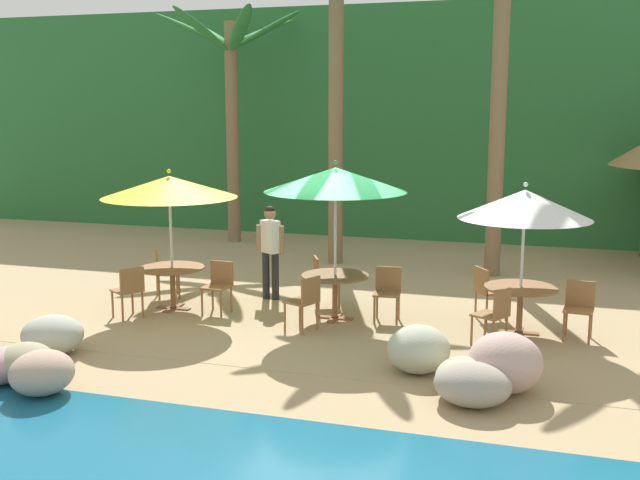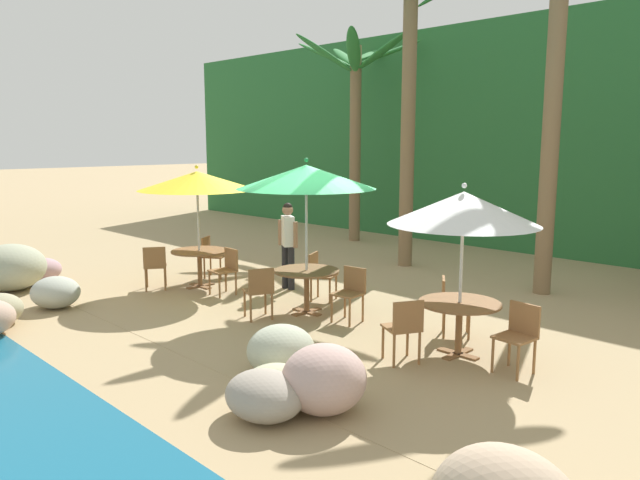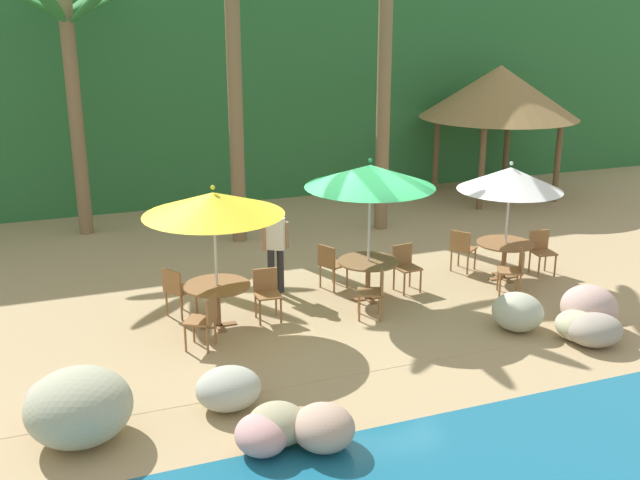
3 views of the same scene
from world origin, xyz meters
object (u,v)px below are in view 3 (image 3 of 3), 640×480
dining_table_white (505,249)px  palm_tree_second (232,28)px  chair_yellow_left (205,318)px  palm_tree_nearest (69,58)px  chair_white_inland (462,247)px  palm_tree_third (385,32)px  chair_yellow_inland (177,288)px  chair_white_left (515,268)px  umbrella_yellow (213,204)px  palapa_hut (499,92)px  waiter_in_white (275,242)px  dining_table_yellow (217,292)px  chair_white_seaward (541,249)px  chair_green_seaward (405,264)px  chair_green_inland (330,263)px  dining_table_green (368,267)px  chair_green_left (375,289)px  umbrella_white (510,179)px  umbrella_green (370,176)px  chair_yellow_seaward (267,290)px

dining_table_white → palm_tree_second: 7.25m
chair_yellow_left → palm_tree_nearest: size_ratio=0.15×
chair_white_inland → palm_tree_third: palm_tree_third is taller
chair_yellow_inland → chair_white_left: (5.99, -1.18, 0.00)m
umbrella_yellow → chair_yellow_left: umbrella_yellow is taller
palm_tree_nearest → palapa_hut: size_ratio=1.32×
chair_white_left → waiter_in_white: waiter_in_white is taller
palm_tree_nearest → waiter_in_white: 6.83m
dining_table_yellow → chair_white_seaward: size_ratio=1.26×
chair_green_seaward → dining_table_white: (2.09, -0.14, 0.10)m
chair_green_seaward → palm_tree_nearest: 8.78m
chair_yellow_left → waiter_in_white: size_ratio=0.51×
palm_tree_nearest → palm_tree_third: 7.01m
dining_table_yellow → chair_yellow_inland: (-0.55, 0.65, -0.10)m
palm_tree_third → umbrella_yellow: bearing=-139.1°
dining_table_yellow → chair_green_inland: bearing=21.9°
dining_table_green → chair_green_inland: bearing=121.0°
palapa_hut → waiter_in_white: size_ratio=2.56×
chair_yellow_left → chair_green_left: 2.97m
dining_table_green → chair_green_inland: 0.86m
waiter_in_white → chair_green_inland: bearing=-9.2°
chair_yellow_inland → chair_green_left: size_ratio=1.00×
chair_white_left → dining_table_yellow: bearing=174.5°
dining_table_yellow → chair_green_left: size_ratio=1.26×
chair_white_left → umbrella_yellow: bearing=174.5°
chair_yellow_left → umbrella_white: 6.39m
chair_white_seaward → palm_tree_nearest: 10.89m
chair_green_inland → chair_green_left: size_ratio=1.00×
dining_table_green → dining_table_white: size_ratio=1.00×
chair_white_inland → chair_white_seaward: bearing=-24.6°
chair_yellow_left → dining_table_white: size_ratio=0.79×
waiter_in_white → chair_green_left: bearing=-54.6°
palm_tree_second → palapa_hut: size_ratio=1.56×
umbrella_green → chair_green_seaward: size_ratio=2.99×
umbrella_yellow → dining_table_white: size_ratio=2.19×
chair_yellow_left → chair_green_seaward: same height
chair_yellow_seaward → chair_green_seaward: (2.81, 0.38, 0.00)m
chair_yellow_inland → waiter_in_white: 2.03m
umbrella_green → palm_tree_third: bearing=62.0°
dining_table_yellow → chair_yellow_inland: chair_yellow_inland is taller
umbrella_yellow → chair_green_inland: bearing=21.9°
chair_white_inland → waiter_in_white: 3.87m
dining_table_green → waiter_in_white: (-1.46, 0.90, 0.37)m
umbrella_yellow → palm_tree_nearest: 6.92m
palm_tree_third → umbrella_green: bearing=-118.0°
chair_yellow_left → chair_green_inland: (2.76, 1.73, 0.00)m
chair_white_left → palm_tree_third: bearing=95.0°
chair_white_left → chair_green_inland: bearing=154.0°
chair_yellow_inland → dining_table_white: chair_yellow_inland is taller
palapa_hut → chair_white_left: bearing=-120.6°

